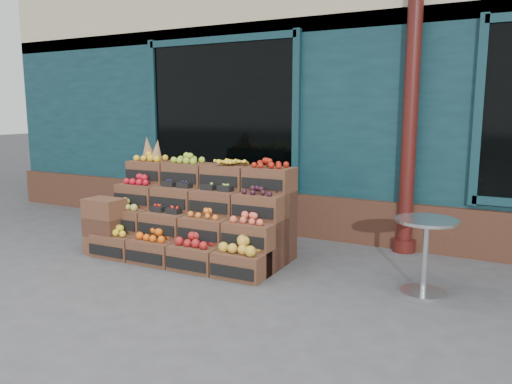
% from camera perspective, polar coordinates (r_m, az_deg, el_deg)
% --- Properties ---
extents(ground, '(60.00, 60.00, 0.00)m').
position_cam_1_polar(ground, '(5.20, -1.76, -10.59)').
color(ground, '#434346').
rests_on(ground, ground).
extents(shop_facade, '(12.00, 6.24, 4.80)m').
position_cam_1_polar(shop_facade, '(9.67, 13.96, 12.84)').
color(shop_facade, '#0F2C33').
rests_on(shop_facade, ground).
extents(crate_display, '(2.31, 1.17, 1.43)m').
position_cam_1_polar(crate_display, '(6.13, -6.80, -3.23)').
color(crate_display, '#523120').
rests_on(crate_display, ground).
extents(spare_crates, '(0.47, 0.32, 0.70)m').
position_cam_1_polar(spare_crates, '(6.45, -16.85, -3.79)').
color(spare_crates, '#523120').
rests_on(spare_crates, ground).
extents(bistro_table, '(0.60, 0.60, 0.75)m').
position_cam_1_polar(bistro_table, '(5.08, 18.80, -6.04)').
color(bistro_table, '#B4B6BB').
rests_on(bistro_table, ground).
extents(shopkeeper, '(0.75, 0.51, 2.01)m').
position_cam_1_polar(shopkeeper, '(7.95, -1.93, 3.85)').
color(shopkeeper, '#1D6735').
rests_on(shopkeeper, ground).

